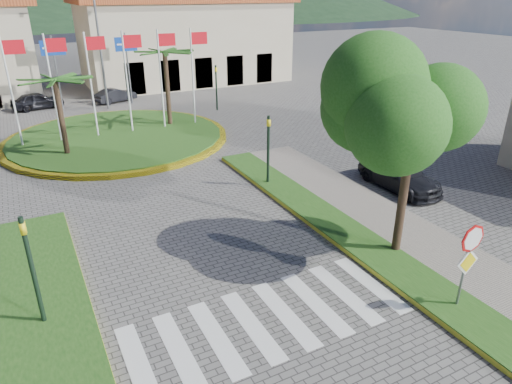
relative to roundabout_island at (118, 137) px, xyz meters
name	(u,v)px	position (x,y,z in m)	size (l,w,h in m)	color
sidewalk_right	(483,295)	(6.00, -20.00, -0.10)	(4.00, 28.00, 0.15)	gray
verge_right	(453,307)	(4.80, -20.00, -0.08)	(1.60, 28.00, 0.18)	#1C4A15
crosswalk	(265,320)	(0.00, -18.00, -0.17)	(8.00, 3.00, 0.01)	silver
roundabout_island	(118,137)	(0.00, 0.00, 0.00)	(12.70, 12.70, 6.00)	yellow
stop_sign	(469,254)	(4.90, -20.04, 1.62)	(0.80, 0.11, 2.65)	slate
deciduous_tree	(417,99)	(5.50, -17.00, 5.00)	(3.60, 3.60, 6.80)	black
traffic_light_left	(31,263)	(-5.20, -15.50, 1.77)	(0.15, 0.18, 3.20)	black
traffic_light_right	(268,144)	(4.50, -10.00, 1.77)	(0.15, 0.18, 3.20)	black
traffic_light_far	(216,83)	(8.00, 4.00, 1.77)	(0.18, 0.15, 3.20)	black
direction_sign_west	(55,61)	(-2.00, 8.97, 3.36)	(1.60, 0.14, 5.20)	slate
direction_sign_east	(127,56)	(3.00, 8.97, 3.36)	(1.60, 0.14, 5.20)	slate
street_lamp_centre	(100,45)	(1.00, 8.00, 4.32)	(4.80, 0.16, 8.00)	slate
building_right	(185,38)	(10.00, 16.00, 3.73)	(19.08, 9.54, 8.05)	#BEB18F
white_van	(9,94)	(-5.35, 14.38, 0.38)	(1.84, 3.98, 1.11)	#BDBDBF
car_dark_a	(37,101)	(-3.54, 10.41, 0.44)	(1.45, 3.60, 1.23)	black
car_dark_b	(115,95)	(2.00, 10.04, 0.36)	(1.13, 3.24, 1.07)	black
car_side_right	(399,175)	(9.51, -12.88, 0.44)	(1.73, 4.25, 1.23)	black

